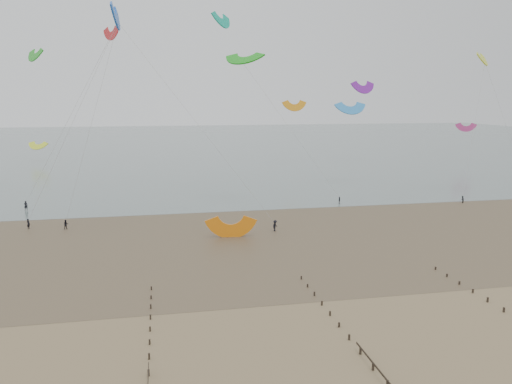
% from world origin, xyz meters
% --- Properties ---
extents(ground, '(500.00, 500.00, 0.00)m').
position_xyz_m(ground, '(0.00, 0.00, 0.00)').
color(ground, brown).
rests_on(ground, ground).
extents(sea_and_shore, '(500.00, 665.00, 0.03)m').
position_xyz_m(sea_and_shore, '(-4.08, 34.40, 0.01)').
color(sea_and_shore, '#475654').
rests_on(sea_and_shore, ground).
extents(kitesurfer_lead, '(0.77, 0.71, 1.76)m').
position_xyz_m(kitesurfer_lead, '(-34.75, 43.81, 0.88)').
color(kitesurfer_lead, black).
rests_on(kitesurfer_lead, ground).
extents(kitesurfers, '(112.11, 25.52, 1.88)m').
position_xyz_m(kitesurfers, '(19.86, 47.35, 0.87)').
color(kitesurfers, black).
rests_on(kitesurfers, ground).
extents(grounded_kite, '(7.27, 5.92, 3.74)m').
position_xyz_m(grounded_kite, '(-1.78, 32.19, 0.00)').
color(grounded_kite, orange).
rests_on(grounded_kite, ground).
extents(kites_airborne, '(248.34, 108.44, 42.60)m').
position_xyz_m(kites_airborne, '(-13.12, 93.26, 24.88)').
color(kites_airborne, '#04A380').
rests_on(kites_airborne, ground).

